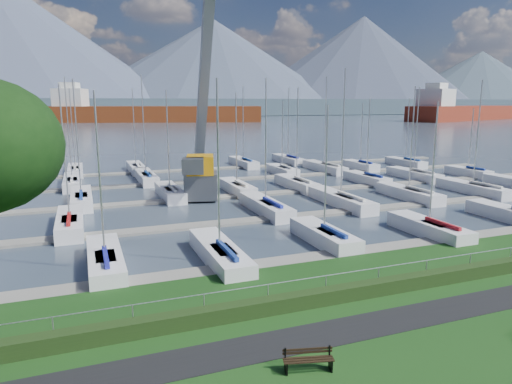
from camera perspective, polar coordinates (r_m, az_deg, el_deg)
name	(u,v)px	position (r m, az deg, el deg)	size (l,w,h in m)	color
path	(380,323)	(21.07, 15.29, -15.52)	(160.00, 2.00, 0.04)	black
water	(102,120)	(278.43, -18.75, 8.54)	(800.00, 540.00, 0.20)	#3B4857
hedge	(348,292)	(22.86, 11.42, -12.21)	(80.00, 0.70, 0.70)	#1E3313
fence	(344,273)	(22.85, 10.97, -9.90)	(0.04, 0.04, 80.00)	#999EA2
foothill	(96,107)	(348.23, -19.32, 9.96)	(900.00, 80.00, 12.00)	#415360
mountains	(99,58)	(424.71, -19.01, 15.58)	(1190.00, 360.00, 115.00)	#41505F
docks	(207,198)	(46.48, -6.17, -0.79)	(90.00, 41.60, 0.25)	slate
bench_left	(308,360)	(17.20, 6.54, -20.11)	(1.85, 0.85, 0.85)	black
crane	(201,143)	(46.45, -6.87, 6.11)	(5.22, 13.45, 22.35)	#595B61
cargo_ship_mid	(142,114)	(239.29, -14.12, 9.39)	(110.95, 48.51, 21.50)	maroon
cargo_ship_east	(460,113)	(276.85, 24.16, 8.99)	(89.85, 45.57, 21.50)	maroon
sailboat_fleet	(183,141)	(48.11, -9.11, 6.32)	(75.43, 49.80, 13.34)	navy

